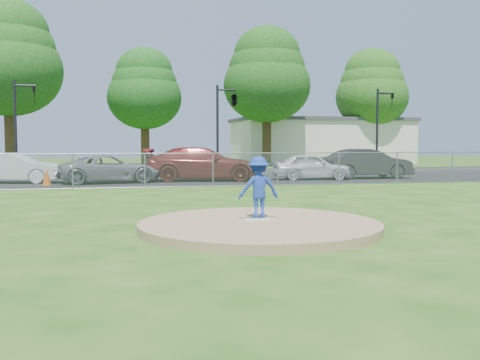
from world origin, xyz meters
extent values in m
plane|color=#234C10|center=(0.00, 10.00, 0.00)|extent=(120.00, 120.00, 0.00)
cylinder|color=#967952|center=(0.00, 0.00, 0.10)|extent=(5.40, 5.40, 0.20)
cube|color=white|center=(0.00, 0.20, 0.22)|extent=(0.60, 0.15, 0.04)
cube|color=gray|center=(0.00, 12.00, 0.75)|extent=(40.00, 0.06, 1.50)
cube|color=black|center=(0.00, 16.50, 0.01)|extent=(50.00, 8.00, 0.01)
cube|color=black|center=(0.00, 24.00, 0.00)|extent=(60.00, 7.00, 0.01)
cube|color=beige|center=(16.00, 38.00, 2.00)|extent=(16.00, 9.00, 4.00)
cube|color=#3F3F42|center=(16.00, 38.00, 4.15)|extent=(16.40, 9.40, 0.30)
cylinder|color=#3D2A16|center=(-11.00, 31.00, 2.45)|extent=(0.78, 0.78, 4.90)
ellipsoid|color=#184C14|center=(-11.00, 31.00, 7.25)|extent=(7.84, 7.84, 6.66)
ellipsoid|color=#184C14|center=(-11.00, 31.00, 8.62)|extent=(6.90, 6.90, 5.86)
ellipsoid|color=#184C14|center=(-11.00, 31.00, 10.00)|extent=(5.96, 5.96, 5.06)
cylinder|color=#3D2716|center=(-1.00, 34.00, 1.92)|extent=(0.72, 0.72, 3.85)
ellipsoid|color=#134913|center=(-1.00, 34.00, 5.70)|extent=(6.16, 6.16, 5.24)
ellipsoid|color=#134913|center=(-1.00, 34.00, 6.78)|extent=(5.42, 5.42, 4.61)
ellipsoid|color=#134913|center=(-1.00, 34.00, 7.85)|extent=(4.68, 4.68, 3.98)
cylinder|color=#372614|center=(9.00, 32.00, 2.27)|extent=(0.76, 0.76, 4.55)
ellipsoid|color=#164813|center=(9.00, 32.00, 6.73)|extent=(7.28, 7.28, 6.19)
ellipsoid|color=#164813|center=(9.00, 32.00, 8.01)|extent=(6.41, 6.41, 5.45)
ellipsoid|color=#164813|center=(9.00, 32.00, 9.28)|extent=(5.53, 5.53, 4.70)
cylinder|color=#362613|center=(20.00, 35.00, 2.10)|extent=(0.74, 0.74, 4.20)
ellipsoid|color=#1E5115|center=(20.00, 35.00, 6.22)|extent=(6.72, 6.72, 5.71)
ellipsoid|color=#1E5115|center=(20.00, 35.00, 7.39)|extent=(5.91, 5.91, 5.03)
ellipsoid|color=#1E5115|center=(20.00, 35.00, 8.57)|extent=(5.11, 5.11, 4.34)
cylinder|color=black|center=(-9.00, 22.00, 2.80)|extent=(0.16, 0.16, 5.60)
cylinder|color=black|center=(-8.40, 22.00, 5.30)|extent=(1.20, 0.12, 0.12)
imported|color=black|center=(-7.92, 22.00, 4.80)|extent=(0.16, 0.20, 1.00)
cylinder|color=black|center=(3.00, 22.00, 2.80)|extent=(0.16, 0.16, 5.60)
cylinder|color=black|center=(3.60, 22.00, 5.30)|extent=(1.20, 0.12, 0.12)
imported|color=black|center=(4.08, 22.00, 4.80)|extent=(0.53, 2.48, 1.00)
cylinder|color=black|center=(14.00, 22.00, 2.80)|extent=(0.16, 0.16, 5.60)
cylinder|color=black|center=(14.60, 22.00, 5.30)|extent=(1.20, 0.12, 0.12)
imported|color=black|center=(15.08, 22.00, 4.80)|extent=(0.16, 0.20, 1.00)
imported|color=#1C3D9A|center=(0.09, 0.44, 0.92)|extent=(0.95, 0.57, 1.45)
cone|color=#D8570B|center=(-6.34, 14.28, 0.40)|extent=(0.40, 0.40, 0.77)
imported|color=white|center=(-8.06, 16.19, 0.74)|extent=(4.62, 2.24, 1.46)
imported|color=gray|center=(-3.52, 15.31, 0.68)|extent=(5.16, 3.10, 1.34)
imported|color=maroon|center=(1.11, 15.80, 0.87)|extent=(6.24, 3.27, 1.72)
imported|color=silver|center=(6.86, 15.38, 0.71)|extent=(4.29, 2.17, 1.40)
imported|color=#252528|center=(10.17, 15.61, 0.82)|extent=(4.95, 1.83, 1.62)
camera|label=1|loc=(-3.00, -11.46, 1.96)|focal=40.00mm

